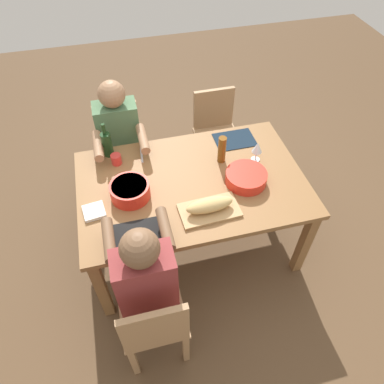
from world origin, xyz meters
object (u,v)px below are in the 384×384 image
(chair_near_left, at_px, (216,129))
(napkin_stack, at_px, (94,211))
(serving_bowl_greens, at_px, (246,177))
(diner_far_right, at_px, (146,280))
(chair_near_right, at_px, (121,144))
(serving_bowl_fruit, at_px, (130,190))
(cutting_board, at_px, (209,210))
(diner_near_right, at_px, (120,139))
(chair_far_right, at_px, (154,324))
(wine_bottle, at_px, (107,144))
(dining_table, at_px, (192,189))
(bread_loaf, at_px, (210,205))
(cup_near_right, at_px, (116,159))
(beer_bottle, at_px, (222,150))
(wine_glass, at_px, (257,148))

(chair_near_left, height_order, napkin_stack, chair_near_left)
(serving_bowl_greens, xyz_separation_m, napkin_stack, (1.08, 0.02, -0.04))
(diner_far_right, height_order, chair_near_right, diner_far_right)
(serving_bowl_fruit, height_order, cutting_board, serving_bowl_fruit)
(diner_far_right, relative_size, diner_near_right, 1.00)
(chair_far_right, xyz_separation_m, napkin_stack, (0.25, -0.73, 0.27))
(wine_bottle, xyz_separation_m, napkin_stack, (0.15, 0.56, -0.10))
(chair_near_right, bearing_deg, cutting_board, 113.38)
(dining_table, bearing_deg, chair_far_right, 62.16)
(serving_bowl_greens, height_order, bread_loaf, bread_loaf)
(cutting_board, bearing_deg, serving_bowl_fruit, -28.36)
(diner_far_right, xyz_separation_m, serving_bowl_greens, (-0.82, -0.57, 0.09))
(cutting_board, bearing_deg, diner_near_right, -62.75)
(wine_bottle, height_order, cup_near_right, wine_bottle)
(diner_far_right, height_order, serving_bowl_fruit, diner_far_right)
(bread_loaf, relative_size, wine_bottle, 1.10)
(chair_near_left, bearing_deg, chair_far_right, 62.16)
(diner_near_right, xyz_separation_m, napkin_stack, (0.25, 0.78, 0.05))
(chair_near_right, height_order, napkin_stack, chair_near_right)
(chair_near_right, relative_size, beer_bottle, 3.86)
(dining_table, distance_m, napkin_stack, 0.72)
(serving_bowl_greens, distance_m, cup_near_right, 0.97)
(serving_bowl_greens, distance_m, wine_glass, 0.26)
(diner_far_right, bearing_deg, dining_table, -123.97)
(diner_near_right, xyz_separation_m, wine_glass, (-0.98, 0.56, 0.16))
(chair_far_right, xyz_separation_m, serving_bowl_fruit, (-0.00, -0.82, 0.32))
(chair_near_right, bearing_deg, wine_glass, 142.75)
(chair_near_left, bearing_deg, wine_glass, 96.01)
(chair_near_left, relative_size, cup_near_right, 10.81)
(beer_bottle, bearing_deg, wine_glass, 168.09)
(wine_glass, distance_m, cup_near_right, 1.06)
(cup_near_right, bearing_deg, chair_near_right, -95.96)
(cup_near_right, bearing_deg, diner_near_right, -99.17)
(diner_far_right, distance_m, wine_bottle, 1.12)
(beer_bottle, xyz_separation_m, cup_near_right, (0.77, -0.17, -0.07))
(dining_table, distance_m, cutting_board, 0.31)
(wine_bottle, distance_m, cup_near_right, 0.14)
(napkin_stack, bearing_deg, serving_bowl_fruit, -161.20)
(cutting_board, bearing_deg, chair_near_left, -109.44)
(chair_near_left, height_order, cup_near_right, chair_near_left)
(chair_near_left, bearing_deg, bread_loaf, 70.56)
(bread_loaf, bearing_deg, wine_bottle, -50.97)
(chair_far_right, height_order, serving_bowl_greens, chair_far_right)
(serving_bowl_greens, relative_size, wine_bottle, 1.02)
(chair_far_right, relative_size, bread_loaf, 2.66)
(dining_table, distance_m, serving_bowl_fruit, 0.47)
(wine_bottle, xyz_separation_m, beer_bottle, (-0.82, 0.28, 0.00))
(diner_far_right, xyz_separation_m, serving_bowl_fruit, (-0.00, -0.64, 0.11))
(serving_bowl_fruit, distance_m, cutting_board, 0.56)
(chair_near_left, bearing_deg, diner_near_right, 11.57)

